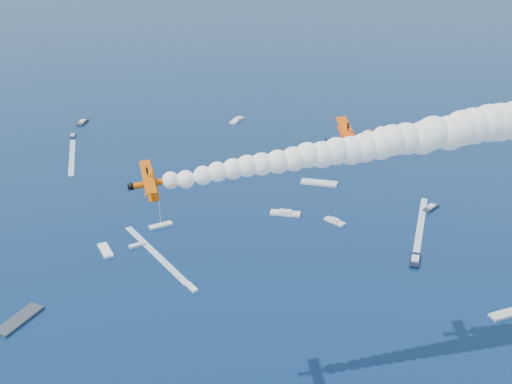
# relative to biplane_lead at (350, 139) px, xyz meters

# --- Properties ---
(biplane_lead) EXTENTS (11.03, 12.77, 8.70)m
(biplane_lead) POSITION_rel_biplane_lead_xyz_m (0.00, 0.00, 0.00)
(biplane_lead) COLOR #FF4F05
(biplane_trail) EXTENTS (10.76, 12.10, 7.80)m
(biplane_trail) POSITION_rel_biplane_lead_xyz_m (-31.36, -17.57, -2.83)
(biplane_trail) COLOR #DD5504
(smoke_trail_trail) EXTENTS (71.78, 53.93, 12.45)m
(smoke_trail_trail) POSITION_rel_biplane_lead_xyz_m (0.18, -4.33, -0.19)
(smoke_trail_trail) COLOR white
(spectator_boats) EXTENTS (213.34, 173.99, 0.70)m
(spectator_boats) POSITION_rel_biplane_lead_xyz_m (-9.43, 66.86, -53.76)
(spectator_boats) COLOR #0E1932
(spectator_boats) RESTS_ON ground
(boat_wakes) EXTENTS (140.51, 98.54, 0.04)m
(boat_wakes) POSITION_rel_biplane_lead_xyz_m (-44.95, 75.91, -54.08)
(boat_wakes) COLOR white
(boat_wakes) RESTS_ON ground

